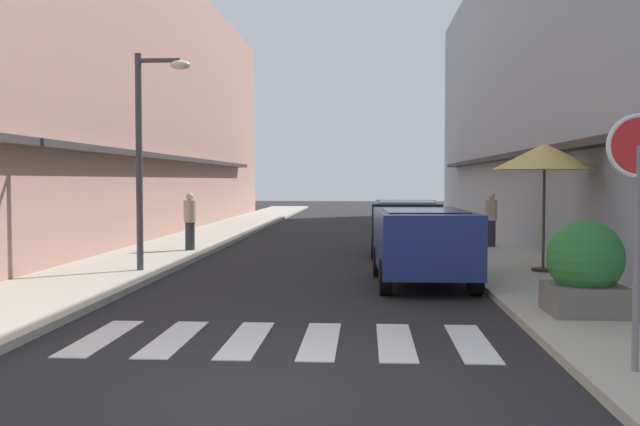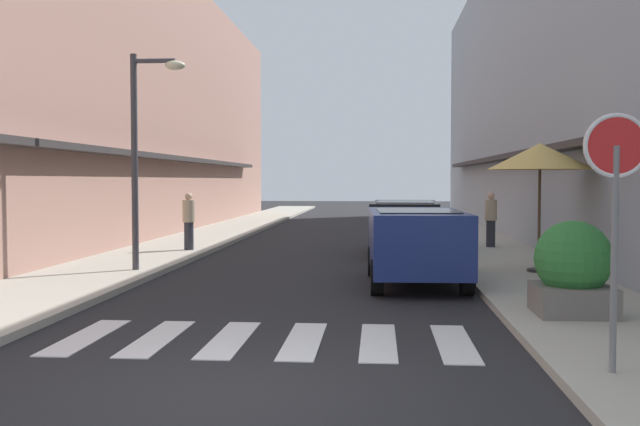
% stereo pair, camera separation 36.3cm
% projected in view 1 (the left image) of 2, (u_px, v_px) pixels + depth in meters
% --- Properties ---
extents(ground_plane, '(94.10, 94.10, 0.00)m').
position_uv_depth(ground_plane, '(334.00, 242.00, 24.05)').
color(ground_plane, '#232326').
extents(sidewalk_left, '(2.65, 59.88, 0.12)m').
position_uv_depth(sidewalk_left, '(198.00, 240.00, 24.33)').
color(sidewalk_left, '#ADA899').
rests_on(sidewalk_left, ground_plane).
extents(sidewalk_right, '(2.65, 59.88, 0.12)m').
position_uv_depth(sidewalk_right, '(473.00, 241.00, 23.77)').
color(sidewalk_right, '#ADA899').
rests_on(sidewalk_right, ground_plane).
extents(building_row_left, '(5.50, 40.50, 9.93)m').
position_uv_depth(building_row_left, '(96.00, 96.00, 25.49)').
color(building_row_left, '#A87A6B').
rests_on(building_row_left, ground_plane).
extents(building_row_right, '(5.50, 40.50, 11.03)m').
position_uv_depth(building_row_right, '(585.00, 76.00, 24.42)').
color(building_row_right, '#939EA8').
rests_on(building_row_right, ground_plane).
extents(crosswalk, '(5.20, 2.20, 0.01)m').
position_uv_depth(crosswalk, '(283.00, 340.00, 9.35)').
color(crosswalk, silver).
rests_on(crosswalk, ground_plane).
extents(parked_car_near, '(1.91, 3.97, 1.47)m').
position_uv_depth(parked_car_near, '(423.00, 238.00, 14.24)').
color(parked_car_near, navy).
rests_on(parked_car_near, ground_plane).
extents(parked_car_mid, '(1.94, 4.12, 1.47)m').
position_uv_depth(parked_car_mid, '(406.00, 221.00, 20.11)').
color(parked_car_mid, black).
rests_on(parked_car_mid, ground_plane).
extents(round_street_sign, '(0.65, 0.07, 2.59)m').
position_uv_depth(round_street_sign, '(639.00, 174.00, 7.30)').
color(round_street_sign, slate).
rests_on(round_street_sign, sidewalk_right).
extents(street_lamp, '(1.19, 0.28, 4.61)m').
position_uv_depth(street_lamp, '(149.00, 136.00, 15.57)').
color(street_lamp, '#38383D').
rests_on(street_lamp, sidewalk_left).
extents(cafe_umbrella, '(2.19, 2.19, 2.70)m').
position_uv_depth(cafe_umbrella, '(545.00, 157.00, 15.39)').
color(cafe_umbrella, '#262626').
rests_on(cafe_umbrella, sidewalk_right).
extents(planter_corner, '(1.09, 1.09, 1.35)m').
position_uv_depth(planter_corner, '(585.00, 269.00, 10.55)').
color(planter_corner, slate).
rests_on(planter_corner, sidewalk_right).
extents(pedestrian_walking_near, '(0.34, 0.34, 1.58)m').
position_uv_depth(pedestrian_walking_near, '(190.00, 220.00, 20.17)').
color(pedestrian_walking_near, '#282B33').
rests_on(pedestrian_walking_near, sidewalk_left).
extents(pedestrian_walking_far, '(0.34, 0.34, 1.57)m').
position_uv_depth(pedestrian_walking_far, '(491.00, 218.00, 21.18)').
color(pedestrian_walking_far, '#282B33').
rests_on(pedestrian_walking_far, sidewalk_right).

